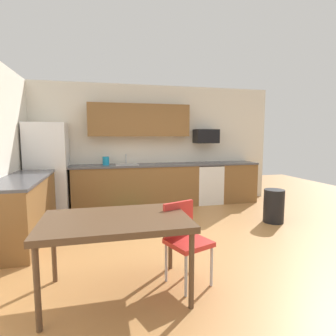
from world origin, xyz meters
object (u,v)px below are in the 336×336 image
(refrigerator, at_px, (48,169))
(dining_table, at_px, (116,224))
(microwave, at_px, (206,136))
(trash_bin, at_px, (274,206))
(oven_range, at_px, (207,183))
(chair_near_table, at_px, (185,236))
(kettle, at_px, (106,161))

(refrigerator, bearing_deg, dining_table, -70.21)
(microwave, height_order, trash_bin, microwave)
(oven_range, relative_size, trash_bin, 1.52)
(chair_near_table, xyz_separation_m, kettle, (-0.75, 3.30, 0.52))
(dining_table, bearing_deg, chair_near_table, 6.41)
(oven_range, xyz_separation_m, microwave, (0.00, 0.10, 1.10))
(refrigerator, bearing_deg, oven_range, 1.33)
(chair_near_table, bearing_deg, dining_table, -173.59)
(dining_table, bearing_deg, microwave, 56.59)
(microwave, height_order, dining_table, microwave)
(trash_bin, bearing_deg, microwave, 109.33)
(refrigerator, distance_m, microwave, 3.50)
(refrigerator, relative_size, microwave, 3.37)
(refrigerator, height_order, trash_bin, refrigerator)
(oven_range, distance_m, chair_near_table, 3.60)
(refrigerator, xyz_separation_m, kettle, (1.14, 0.13, 0.11))
(oven_range, relative_size, dining_table, 0.65)
(refrigerator, relative_size, dining_table, 1.30)
(oven_range, height_order, trash_bin, oven_range)
(chair_near_table, height_order, kettle, kettle)
(chair_near_table, xyz_separation_m, trash_bin, (2.17, 1.56, -0.20))
(trash_bin, xyz_separation_m, kettle, (-2.92, 1.74, 0.72))
(microwave, distance_m, trash_bin, 2.27)
(microwave, relative_size, chair_near_table, 0.64)
(microwave, xyz_separation_m, kettle, (-2.30, -0.05, -0.53))
(microwave, distance_m, kettle, 2.36)
(dining_table, distance_m, kettle, 3.39)
(oven_range, height_order, microwave, microwave)
(refrigerator, bearing_deg, chair_near_table, -59.21)
(trash_bin, bearing_deg, oven_range, 110.38)
(oven_range, bearing_deg, trash_bin, -69.62)
(dining_table, distance_m, trash_bin, 3.35)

